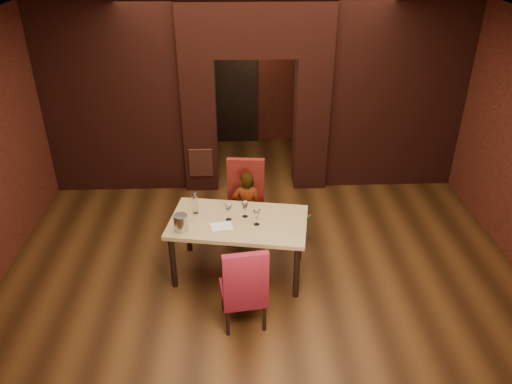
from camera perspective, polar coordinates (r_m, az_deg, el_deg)
The scene contains 22 objects.
floor at distance 7.39m, azimuth 0.53°, elevation -6.16°, with size 8.00×8.00×0.00m, color #482912.
ceiling at distance 6.13m, azimuth 0.67°, elevation 19.07°, with size 7.00×8.00×0.04m, color silver.
wall_back at distance 10.38m, azimuth -0.47°, elevation 14.24°, with size 7.00×0.04×3.20m, color maroon.
pillar_left at distance 8.63m, azimuth -6.42°, elevation 7.77°, with size 0.55×0.55×2.30m, color maroon.
pillar_right at distance 8.70m, azimuth 6.27°, elevation 7.95°, with size 0.55×0.55×2.30m, color maroon.
lintel at distance 8.17m, azimuth -0.06°, elevation 18.42°, with size 2.45×0.55×0.90m, color maroon.
wing_wall_left at distance 8.71m, azimuth -16.04°, elevation 10.16°, with size 2.27×0.35×3.20m, color maroon.
wing_wall_right at distance 8.87m, azimuth 15.66°, elevation 10.54°, with size 2.27×0.35×3.20m, color maroon.
vent_panel at distance 8.60m, azimuth -6.32°, elevation 3.33°, with size 0.40×0.03×0.50m, color #AA4A31.
rear_door at distance 10.47m, azimuth -2.68°, elevation 11.21°, with size 0.90×0.08×2.10m, color black.
rear_door_frame at distance 10.43m, azimuth -2.68°, elevation 11.14°, with size 1.02×0.04×2.22m, color black.
dining_table at distance 6.67m, azimuth -1.98°, elevation -6.24°, with size 1.76×0.99×0.82m, color tan.
chair_far at distance 7.25m, azimuth -1.28°, elevation -1.27°, with size 0.55×0.55×1.20m, color maroon.
chair_near at distance 5.84m, azimuth -1.50°, elevation -10.34°, with size 0.51×0.51×1.12m, color maroon.
person_seated at distance 7.15m, azimuth -1.10°, elevation -1.94°, with size 0.42×0.28×1.16m, color silver.
wine_glass_a at distance 6.40m, azimuth -3.18°, elevation -2.33°, with size 0.09×0.09×0.22m, color white, non-canonical shape.
wine_glass_b at distance 6.46m, azimuth -1.27°, elevation -2.01°, with size 0.09×0.09×0.22m, color white, non-canonical shape.
wine_glass_c at distance 6.30m, azimuth 0.07°, elevation -2.91°, with size 0.09×0.09×0.22m, color white, non-canonical shape.
tasting_sheet at distance 6.33m, azimuth -3.96°, elevation -3.91°, with size 0.27×0.19×0.00m, color white.
wine_bucket at distance 6.26m, azimuth -8.58°, elevation -3.51°, with size 0.18×0.18×0.21m, color #AAAAB1.
water_bottle at distance 6.56m, azimuth -6.98°, elevation -1.25°, with size 0.07×0.07×0.30m, color silver.
potted_plant at distance 7.48m, azimuth 4.73°, elevation -3.80°, with size 0.38×0.33×0.43m, color #346E21.
Camera 1 is at (-0.30, -6.02, 4.27)m, focal length 35.00 mm.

